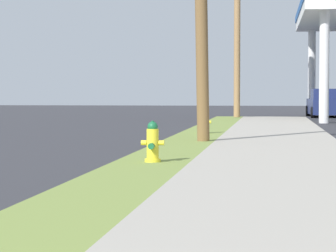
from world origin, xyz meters
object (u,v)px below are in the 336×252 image
fire_hydrant_third (204,123)px  utility_pole_background (237,31)px  car_navy_by_near_pump (326,104)px  fire_hydrant_second (153,144)px

fire_hydrant_third → utility_pole_background: 16.40m
utility_pole_background → car_navy_by_near_pump: 7.65m
fire_hydrant_third → car_navy_by_near_pump: bearing=76.1°
fire_hydrant_second → fire_hydrant_third: same height
fire_hydrant_third → car_navy_by_near_pump: size_ratio=0.16×
fire_hydrant_third → car_navy_by_near_pump: (5.07, 20.54, 0.28)m
fire_hydrant_second → utility_pole_background: size_ratio=0.09×
fire_hydrant_second → car_navy_by_near_pump: 31.10m
car_navy_by_near_pump → fire_hydrant_third: bearing=-103.9°
fire_hydrant_third → fire_hydrant_second: bearing=-90.4°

